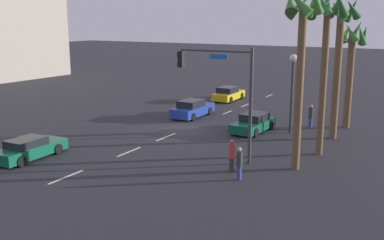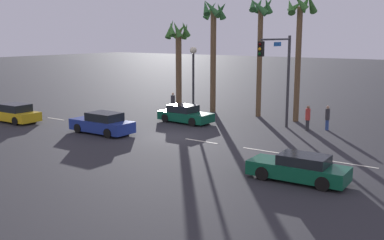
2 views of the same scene
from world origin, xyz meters
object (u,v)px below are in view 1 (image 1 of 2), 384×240
object	(u,v)px
car_3	(192,109)
palm_tree_3	(352,54)
car_2	(253,123)
palm_tree_0	(301,41)
pedestrian_1	(239,163)
pedestrian_2	(232,154)
palm_tree_1	(326,37)
car_0	(30,149)
palm_tree_2	(339,41)
pedestrian_0	(311,115)
traffic_signal	(225,85)
streetlamp	(293,78)
car_1	(228,94)

from	to	relation	value
car_3	palm_tree_3	size ratio (longest dim) A/B	0.57
car_2	palm_tree_0	world-z (taller)	palm_tree_0
car_3	pedestrian_1	bearing A→B (deg)	38.86
pedestrian_2	palm_tree_1	size ratio (longest dim) A/B	0.18
pedestrian_2	palm_tree_0	size ratio (longest dim) A/B	0.18
car_0	palm_tree_2	size ratio (longest dim) A/B	0.48
pedestrian_0	palm_tree_0	size ratio (longest dim) A/B	0.18
traffic_signal	streetlamp	xyz separation A→B (m)	(-8.11, 1.34, -0.41)
palm_tree_1	car_3	bearing A→B (deg)	-114.85
car_1	pedestrian_0	xyz separation A→B (m)	(7.38, 10.53, 0.26)
car_0	traffic_signal	distance (m)	12.15
pedestrian_0	pedestrian_2	size ratio (longest dim) A/B	0.97
car_0	pedestrian_0	bearing A→B (deg)	143.49
car_1	streetlamp	distance (m)	14.42
car_0	palm_tree_1	xyz separation A→B (m)	(-9.43, 14.58, 6.47)
traffic_signal	palm_tree_2	world-z (taller)	palm_tree_2
car_3	pedestrian_0	size ratio (longest dim) A/B	2.68
pedestrian_1	palm_tree_0	world-z (taller)	palm_tree_0
car_0	car_3	distance (m)	15.26
car_0	palm_tree_1	world-z (taller)	palm_tree_1
palm_tree_2	palm_tree_3	distance (m)	3.99
palm_tree_2	palm_tree_3	bearing A→B (deg)	177.71
car_3	palm_tree_1	distance (m)	14.85
pedestrian_2	palm_tree_1	xyz separation A→B (m)	(-5.49, 3.27, 6.13)
palm_tree_2	traffic_signal	bearing A→B (deg)	-28.36
car_3	pedestrian_0	distance (m)	9.82
car_2	palm_tree_2	size ratio (longest dim) A/B	0.45
pedestrian_1	palm_tree_1	xyz separation A→B (m)	(-6.57, 2.33, 6.14)
pedestrian_2	traffic_signal	bearing A→B (deg)	-143.29
car_3	palm_tree_0	distance (m)	16.17
traffic_signal	palm_tree_3	size ratio (longest dim) A/B	0.81
car_3	pedestrian_0	world-z (taller)	pedestrian_0
pedestrian_2	car_3	bearing A→B (deg)	-141.34
palm_tree_0	palm_tree_2	distance (m)	7.79
palm_tree_1	palm_tree_2	xyz separation A→B (m)	(-4.32, -0.14, -0.37)
car_1	palm_tree_1	world-z (taller)	palm_tree_1
car_3	pedestrian_2	bearing A→B (deg)	38.66
streetlamp	pedestrian_0	bearing A→B (deg)	164.38
car_3	palm_tree_3	world-z (taller)	palm_tree_3
pedestrian_2	palm_tree_0	xyz separation A→B (m)	(-2.03, 2.90, 6.03)
traffic_signal	pedestrian_0	distance (m)	11.52
car_1	palm_tree_0	bearing A→B (deg)	35.30
car_1	pedestrian_0	bearing A→B (deg)	54.97
car_2	streetlamp	distance (m)	4.33
traffic_signal	palm_tree_0	size ratio (longest dim) A/B	0.68
car_2	car_0	bearing A→B (deg)	-34.82
streetlamp	palm_tree_0	xyz separation A→B (m)	(7.77, 2.81, 2.94)
pedestrian_1	pedestrian_2	xyz separation A→B (m)	(-1.08, -0.94, 0.01)
car_1	palm_tree_2	xyz separation A→B (m)	(10.03, 12.83, 6.05)
car_1	palm_tree_0	distance (m)	22.71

